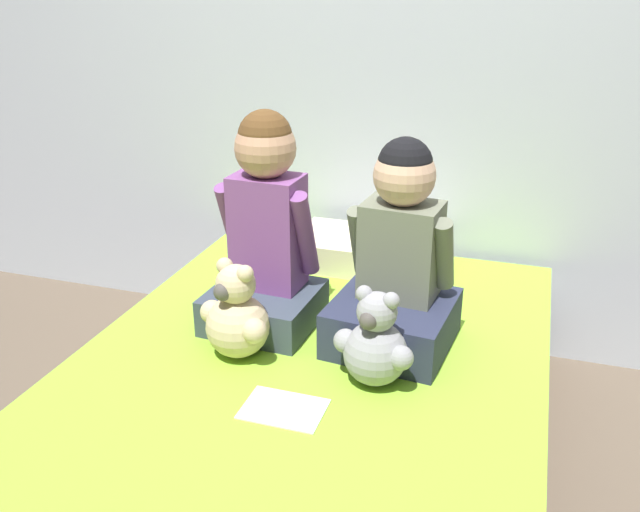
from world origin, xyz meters
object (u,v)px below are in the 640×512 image
at_px(teddy_bear_held_by_left_child, 237,317).
at_px(pillow_at_headboard, 369,251).
at_px(bed, 302,429).
at_px(sign_card, 284,409).
at_px(child_on_left, 266,233).
at_px(teddy_bear_held_by_right_child, 375,344).
at_px(child_on_right, 398,264).

relative_size(teddy_bear_held_by_left_child, pillow_at_headboard, 0.54).
bearing_deg(bed, teddy_bear_held_by_left_child, 173.17).
bearing_deg(sign_card, child_on_left, 116.41).
bearing_deg(teddy_bear_held_by_left_child, teddy_bear_held_by_right_child, 19.80).
distance_m(teddy_bear_held_by_left_child, teddy_bear_held_by_right_child, 0.41).
relative_size(bed, teddy_bear_held_by_right_child, 6.97).
bearing_deg(child_on_left, teddy_bear_held_by_right_child, -28.03).
bearing_deg(child_on_right, bed, -124.68).
distance_m(child_on_left, sign_card, 0.58).
height_order(child_on_right, teddy_bear_held_by_right_child, child_on_right).
relative_size(child_on_left, teddy_bear_held_by_right_child, 2.41).
height_order(bed, teddy_bear_held_by_left_child, teddy_bear_held_by_left_child).
bearing_deg(child_on_right, teddy_bear_held_by_left_child, -145.78).
bearing_deg(teddy_bear_held_by_left_child, sign_card, -21.72).
relative_size(bed, sign_card, 9.27).
relative_size(bed, pillow_at_headboard, 3.54).
bearing_deg(child_on_right, child_on_left, -174.65).
bearing_deg(child_on_right, pillow_at_headboard, 117.48).
height_order(pillow_at_headboard, sign_card, pillow_at_headboard).
xyz_separation_m(child_on_left, child_on_right, (0.41, -0.00, -0.05)).
distance_m(bed, child_on_right, 0.56).
relative_size(teddy_bear_held_by_left_child, teddy_bear_held_by_right_child, 1.06).
xyz_separation_m(bed, teddy_bear_held_by_right_child, (0.21, 0.01, 0.32)).
height_order(child_on_right, sign_card, child_on_right).
distance_m(child_on_left, teddy_bear_held_by_left_child, 0.29).
bearing_deg(pillow_at_headboard, child_on_right, -68.18).
bearing_deg(child_on_left, teddy_bear_held_by_left_child, -87.63).
distance_m(bed, teddy_bear_held_by_right_child, 0.38).
distance_m(child_on_right, pillow_at_headboard, 0.61).
relative_size(teddy_bear_held_by_left_child, sign_card, 1.40).
bearing_deg(child_on_right, teddy_bear_held_by_right_child, -85.13).
bearing_deg(child_on_left, child_on_right, 2.67).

